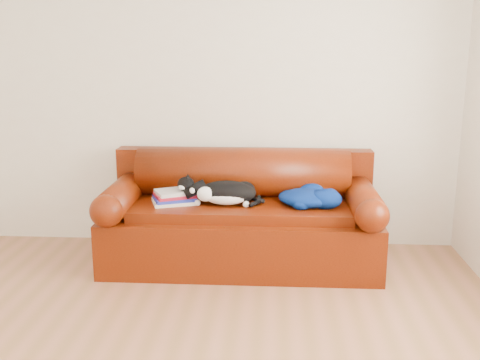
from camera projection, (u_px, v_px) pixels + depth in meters
The scene contains 6 objects.
room_shell at pixel (151, 49), 2.66m from camera, with size 4.52×4.02×2.61m.
sofa_base at pixel (241, 234), 4.41m from camera, with size 2.10×0.90×0.50m.
sofa_back at pixel (243, 189), 4.57m from camera, with size 2.10×1.01×0.88m.
book_stack at pixel (175, 197), 4.31m from camera, with size 0.37×0.33×0.10m.
cat at pixel (226, 193), 4.26m from camera, with size 0.65×0.35×0.23m.
blanket at pixel (309, 197), 4.25m from camera, with size 0.48×0.40×0.15m.
Camera 1 is at (0.71, -2.68, 1.68)m, focal length 42.00 mm.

